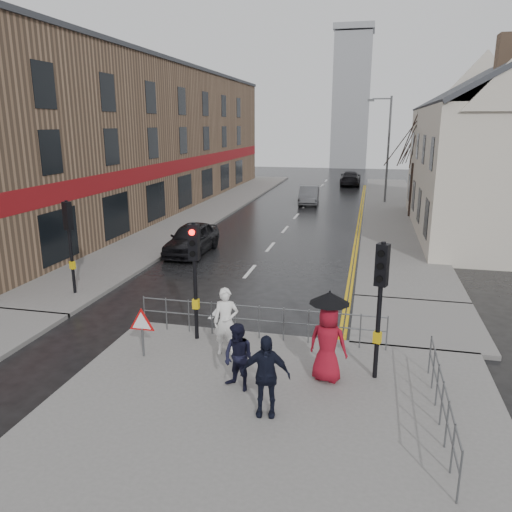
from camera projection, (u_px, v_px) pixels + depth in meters
The scene contains 24 objects.
ground at pixel (188, 345), 14.28m from camera, with size 120.00×120.00×0.00m, color black.
near_pavement at pixel (266, 426), 10.32m from camera, with size 10.00×9.00×0.14m, color #605E5B.
left_pavement at pixel (214, 207), 37.33m from camera, with size 4.00×44.00×0.14m, color #605E5B.
right_pavement at pixel (392, 209), 36.41m from camera, with size 4.00×40.00×0.14m, color #605E5B.
pavement_bridge_right at pixel (417, 323), 15.69m from camera, with size 4.00×4.20×0.14m, color #605E5B.
building_left_terrace at pixel (136, 140), 36.31m from camera, with size 8.00×42.00×10.00m, color #84654C.
building_right_cream at pixel (506, 149), 27.41m from camera, with size 9.00×16.40×10.10m.
church_tower at pixel (351, 102), 70.04m from camera, with size 5.00×5.00×18.00m, color gray.
traffic_signal_near_left at pixel (194, 261), 13.79m from camera, with size 0.28×0.27×3.40m.
traffic_signal_near_right at pixel (381, 287), 11.58m from camera, with size 0.34×0.33×3.40m.
traffic_signal_far_left at pixel (69, 231), 17.67m from camera, with size 0.34×0.33×3.40m.
guard_railing_front at pixel (259, 315), 14.20m from camera, with size 7.14×0.04×1.00m.
guard_railing_side at pixel (443, 394), 10.07m from camera, with size 0.04×4.54×1.00m.
warning_sign at pixel (142, 325), 13.05m from camera, with size 0.80×0.07×1.35m.
street_lamp at pixel (386, 143), 38.19m from camera, with size 1.83×0.25×8.00m.
tree_near at pixel (416, 139), 32.06m from camera, with size 2.40×2.40×6.58m.
tree_far at pixel (414, 146), 39.67m from camera, with size 2.40×2.40×5.64m.
pedestrian_a at pixel (226, 322), 13.21m from camera, with size 0.67×0.44×1.83m, color white.
pedestrian_b at pixel (238, 357), 11.45m from camera, with size 0.78×0.60×1.60m, color black.
pedestrian_with_umbrella at pixel (328, 335), 11.77m from camera, with size 1.03×0.96×2.24m.
pedestrian_d at pixel (265, 375), 10.43m from camera, with size 1.05×0.44×1.80m, color black.
car_parked at pixel (192, 239), 24.14m from camera, with size 1.75×4.36×1.48m, color black.
car_mid at pixel (309, 195), 39.04m from camera, with size 1.45×4.15×1.37m, color #444649.
car_far at pixel (350, 178), 51.00m from camera, with size 2.01×4.96×1.44m, color black.
Camera 1 is at (4.83, -12.38, 6.14)m, focal length 35.00 mm.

